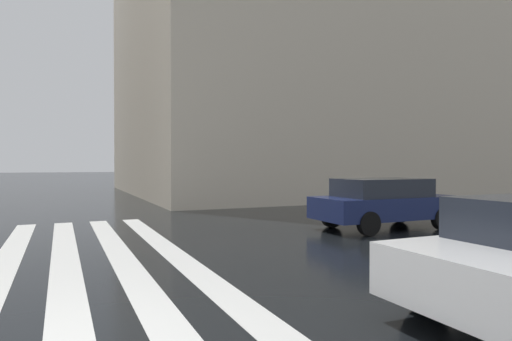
{
  "coord_description": "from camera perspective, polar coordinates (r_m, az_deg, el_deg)",
  "views": [
    {
      "loc": [
        -4.17,
        -0.22,
        1.8
      ],
      "look_at": [
        8.6,
        -5.96,
        1.61
      ],
      "focal_mm": 30.63,
      "sensor_mm": 36.0,
      "label": 1
    }
  ],
  "objects": [
    {
      "name": "haussmann_block_corner",
      "position": [
        32.88,
        7.94,
        19.62
      ],
      "size": [
        19.38,
        25.26,
        25.38
      ],
      "color": "beige",
      "rests_on": "ground_plane"
    },
    {
      "name": "car_navy",
      "position": [
        12.79,
        16.43,
        -3.94
      ],
      "size": [
        1.85,
        4.1,
        1.41
      ],
      "color": "navy",
      "rests_on": "ground_plane"
    }
  ]
}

